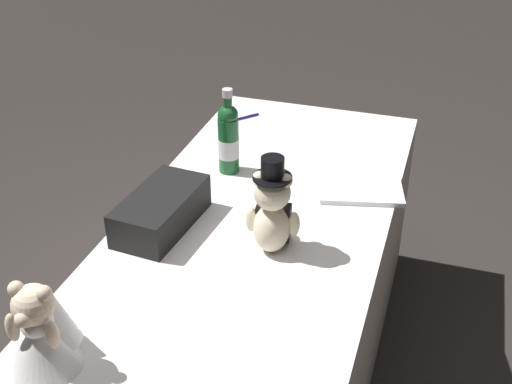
# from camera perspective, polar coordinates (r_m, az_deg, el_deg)

# --- Properties ---
(ground_plane) EXTENTS (12.00, 12.00, 0.00)m
(ground_plane) POSITION_cam_1_polar(r_m,az_deg,el_deg) (2.53, -0.00, -16.04)
(ground_plane) COLOR #2D2826
(reception_table) EXTENTS (1.82, 0.81, 0.72)m
(reception_table) POSITION_cam_1_polar(r_m,az_deg,el_deg) (2.28, -0.00, -9.91)
(reception_table) COLOR white
(reception_table) RESTS_ON ground_plane
(teddy_bear_groom) EXTENTS (0.15, 0.16, 0.30)m
(teddy_bear_groom) POSITION_cam_1_polar(r_m,az_deg,el_deg) (1.87, 1.43, -1.74)
(teddy_bear_groom) COLOR beige
(teddy_bear_groom) RESTS_ON reception_table
(teddy_bear_bride) EXTENTS (0.22, 0.18, 0.24)m
(teddy_bear_bride) POSITION_cam_1_polar(r_m,az_deg,el_deg) (1.60, -17.97, -11.09)
(teddy_bear_bride) COLOR white
(teddy_bear_bride) RESTS_ON reception_table
(champagne_bottle) EXTENTS (0.07, 0.07, 0.31)m
(champagne_bottle) POSITION_cam_1_polar(r_m,az_deg,el_deg) (2.27, -2.40, 4.73)
(champagne_bottle) COLOR #185528
(champagne_bottle) RESTS_ON reception_table
(signing_pen) EXTENTS (0.10, 0.09, 0.01)m
(signing_pen) POSITION_cam_1_polar(r_m,az_deg,el_deg) (2.72, -0.81, 6.52)
(signing_pen) COLOR navy
(signing_pen) RESTS_ON reception_table
(gift_case_black) EXTENTS (0.35, 0.20, 0.11)m
(gift_case_black) POSITION_cam_1_polar(r_m,az_deg,el_deg) (2.02, -8.22, -1.59)
(gift_case_black) COLOR black
(gift_case_black) RESTS_ON reception_table
(guestbook) EXTENTS (0.25, 0.31, 0.02)m
(guestbook) POSITION_cam_1_polar(r_m,az_deg,el_deg) (2.23, 9.07, 0.24)
(guestbook) COLOR white
(guestbook) RESTS_ON reception_table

